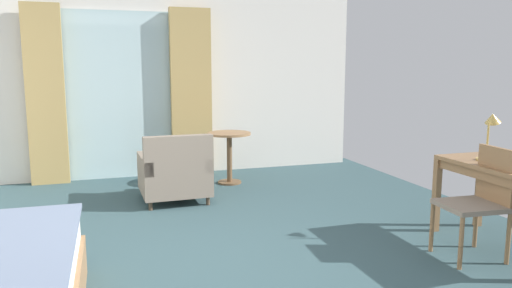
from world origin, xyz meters
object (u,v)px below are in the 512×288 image
at_px(desk_lamp, 491,128).
at_px(armchair_by_window, 175,174).
at_px(round_cafe_table, 229,146).
at_px(desk_chair, 480,197).

xyz_separation_m(desk_lamp, armchair_by_window, (-2.51, 2.14, -0.70)).
bearing_deg(armchair_by_window, round_cafe_table, 38.70).
bearing_deg(desk_lamp, round_cafe_table, 120.74).
xyz_separation_m(armchair_by_window, round_cafe_table, (0.84, 0.67, 0.18)).
relative_size(desk_chair, desk_lamp, 2.09).
xyz_separation_m(desk_lamp, round_cafe_table, (-1.67, 2.81, -0.52)).
relative_size(desk_chair, armchair_by_window, 1.13).
distance_m(armchair_by_window, round_cafe_table, 1.09).
relative_size(desk_chair, round_cafe_table, 1.33).
xyz_separation_m(desk_chair, round_cafe_table, (-1.28, 3.16, -0.01)).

